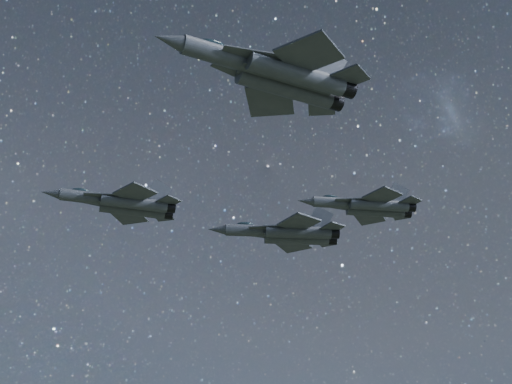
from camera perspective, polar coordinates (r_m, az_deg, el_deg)
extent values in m
cylinder|color=#333740|center=(88.37, -13.17, -0.44)|extent=(7.10, 1.90, 1.48)
cone|color=#333740|center=(88.44, -16.10, -0.08)|extent=(2.35, 1.46, 1.33)
ellipsoid|color=#1B2A31|center=(88.69, -13.85, 0.06)|extent=(2.32, 1.13, 0.73)
cube|color=#333740|center=(88.53, -10.00, -0.87)|extent=(7.85, 1.89, 1.23)
cylinder|color=#333740|center=(87.52, -9.71, -0.87)|extent=(8.05, 1.96, 1.48)
cylinder|color=#333740|center=(89.21, -9.85, -1.41)|extent=(8.05, 1.96, 1.48)
cylinder|color=black|center=(87.93, -6.89, -1.22)|extent=(1.31, 1.44, 1.37)
cylinder|color=black|center=(89.61, -7.09, -1.75)|extent=(1.31, 1.44, 1.37)
cube|color=#333740|center=(87.20, -12.01, -0.27)|extent=(5.03, 1.68, 0.11)
cube|color=#333740|center=(89.49, -12.14, -1.01)|extent=(5.04, 2.24, 0.11)
cube|color=#333740|center=(85.57, -9.64, -0.07)|extent=(5.31, 5.42, 0.19)
cube|color=#333740|center=(91.32, -10.12, -1.90)|extent=(5.12, 5.31, 0.19)
cube|color=#333740|center=(86.88, -7.00, -0.73)|extent=(3.13, 3.18, 0.14)
cube|color=#333740|center=(90.75, -7.44, -1.95)|extent=(3.01, 3.10, 0.14)
cube|color=#333740|center=(88.37, -7.83, 0.01)|extent=(3.30, 0.47, 3.38)
cube|color=#333740|center=(90.46, -8.05, -0.67)|extent=(3.29, 0.62, 3.38)
cylinder|color=#333740|center=(98.41, -0.13, -3.11)|extent=(8.05, 2.75, 1.67)
cone|color=#333740|center=(98.25, -3.12, -3.02)|extent=(2.75, 1.84, 1.49)
ellipsoid|color=#1B2A31|center=(98.69, -0.88, -2.66)|extent=(2.67, 1.47, 0.82)
cube|color=#333740|center=(98.87, 3.08, -3.22)|extent=(8.89, 2.81, 1.39)
cylinder|color=#333740|center=(97.76, 3.41, -3.22)|extent=(9.11, 2.90, 1.67)
cylinder|color=#333740|center=(99.69, 3.26, -3.74)|extent=(9.11, 2.90, 1.67)
cylinder|color=black|center=(98.47, 6.25, -3.29)|extent=(1.59, 1.72, 1.54)
cylinder|color=black|center=(100.38, 6.05, -3.80)|extent=(1.59, 1.72, 1.54)
cube|color=#333740|center=(97.19, 1.05, -2.85)|extent=(5.63, 2.92, 0.13)
cube|color=#333740|center=(99.80, 0.91, -3.55)|extent=(5.60, 1.46, 0.13)
cube|color=#333740|center=(95.53, 3.46, -2.46)|extent=(5.57, 5.84, 0.21)
cube|color=#333740|center=(102.07, 2.97, -4.21)|extent=(6.06, 6.12, 0.21)
cube|color=#333740|center=(97.25, 6.13, -2.83)|extent=(3.27, 3.39, 0.16)
cube|color=#333740|center=(101.65, 5.68, -4.00)|extent=(3.58, 3.61, 0.16)
cube|color=#333740|center=(98.81, 5.18, -2.13)|extent=(3.66, 0.98, 3.80)
cube|color=#333740|center=(101.18, 4.96, -2.79)|extent=(3.72, 0.61, 3.80)
cylinder|color=#333740|center=(63.61, -2.31, 10.72)|extent=(8.49, 3.61, 1.75)
cone|color=#333740|center=(62.23, -6.98, 11.97)|extent=(2.98, 2.15, 1.57)
ellipsoid|color=#1B2A31|center=(63.76, -3.44, 11.62)|extent=(2.87, 1.76, 0.86)
cube|color=#333740|center=(65.54, 2.45, 9.32)|extent=(9.35, 3.75, 1.46)
cylinder|color=#333740|center=(64.62, 3.28, 9.40)|extent=(9.58, 3.87, 1.75)
cylinder|color=#333740|center=(66.20, 2.35, 8.34)|extent=(9.58, 3.87, 1.75)
cylinder|color=black|center=(66.79, 7.23, 8.20)|extent=(1.79, 1.91, 1.62)
cylinder|color=black|center=(68.32, 6.24, 7.20)|extent=(1.79, 1.91, 1.62)
cube|color=#333740|center=(63.07, -0.05, 10.92)|extent=(5.88, 1.47, 0.13)
cube|color=#333740|center=(65.24, -1.19, 9.41)|extent=(5.83, 3.53, 0.13)
cube|color=#333740|center=(62.83, 4.27, 10.96)|extent=(6.43, 6.43, 0.22)
cube|color=#333740|center=(68.19, 1.14, 7.33)|extent=(5.59, 5.94, 0.22)
cube|color=#333740|center=(65.75, 7.55, 9.13)|extent=(3.80, 3.81, 0.17)
cube|color=#333740|center=(69.27, 5.29, 6.83)|extent=(3.28, 3.43, 0.17)
cube|color=#333740|center=(67.06, 5.84, 10.23)|extent=(3.90, 0.76, 4.00)
cube|color=#333740|center=(68.95, 4.65, 8.94)|extent=(3.77, 1.37, 4.00)
cylinder|color=#333740|center=(90.67, 6.64, -0.87)|extent=(6.65, 1.93, 1.38)
cone|color=#333740|center=(89.82, 4.00, -0.72)|extent=(2.22, 1.42, 1.24)
ellipsoid|color=#1B2A31|center=(90.74, 5.96, -0.46)|extent=(2.18, 1.11, 0.68)
cube|color=#333740|center=(91.78, 9.44, -1.05)|extent=(7.35, 1.94, 1.15)
cylinder|color=#333740|center=(90.95, 9.82, -1.03)|extent=(7.53, 2.01, 1.38)
cylinder|color=#333740|center=(92.46, 9.53, -1.53)|extent=(7.53, 2.01, 1.38)
cylinder|color=black|center=(92.16, 12.26, -1.17)|extent=(1.26, 1.37, 1.28)
cylinder|color=black|center=(93.65, 11.92, -1.65)|extent=(1.26, 1.37, 1.28)
cube|color=#333740|center=(89.96, 7.80, -0.64)|extent=(4.70, 2.20, 0.11)
cube|color=#333740|center=(92.02, 7.44, -1.32)|extent=(4.68, 1.46, 0.11)
cube|color=#333740|center=(89.18, 10.07, -0.31)|extent=(4.73, 4.92, 0.18)
cube|color=#333740|center=(94.32, 9.07, -2.00)|extent=(4.98, 5.07, 0.18)
cube|color=#333740|center=(91.16, 12.25, -0.73)|extent=(2.78, 2.87, 0.13)
cube|color=#333740|center=(94.59, 11.50, -1.86)|extent=(2.94, 2.98, 0.13)
cube|color=#333740|center=(92.27, 11.31, -0.13)|extent=(3.06, 0.65, 3.15)
cube|color=#333740|center=(94.13, 10.91, -0.75)|extent=(3.09, 0.46, 3.15)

